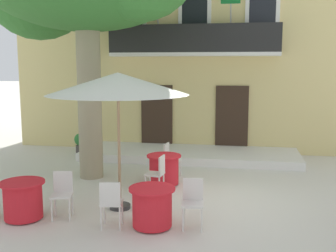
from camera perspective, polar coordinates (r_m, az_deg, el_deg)
ground_plane at (r=9.51m, az=5.16°, el=-9.92°), size 120.00×120.00×0.00m
building_facade at (r=16.07m, az=4.52°, el=11.18°), size 13.00×5.09×7.50m
entrance_step_platform at (r=13.30m, az=3.03°, el=-3.97°), size 6.91×2.20×0.25m
cafe_table_near_tree at (r=7.75m, az=-2.23°, el=-11.17°), size 0.86×0.86×0.76m
cafe_chair_near_tree_0 at (r=7.71m, az=-7.93°, el=-10.28°), size 0.46×0.46×0.91m
cafe_chair_near_tree_1 at (r=7.72m, az=3.46°, el=-10.18°), size 0.43×0.43×0.91m
cafe_table_middle at (r=10.36m, az=-0.57°, el=-6.06°), size 0.86×0.86×0.76m
cafe_chair_middle_0 at (r=11.04m, az=0.31°, el=-4.41°), size 0.45×0.45×0.91m
cafe_chair_middle_1 at (r=9.61m, az=-1.45°, el=-6.38°), size 0.44×0.44×0.91m
cafe_table_front at (r=8.59m, az=-19.53°, el=-9.66°), size 0.86×0.86×0.76m
cafe_chair_front_0 at (r=8.45m, az=-14.48°, el=-8.77°), size 0.48×0.48×0.91m
cafe_umbrella at (r=8.36m, az=-6.99°, el=5.79°), size 2.90×2.90×2.85m
ground_planter_left at (r=14.32m, az=-12.21°, el=-2.22°), size 0.35×0.35×0.68m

